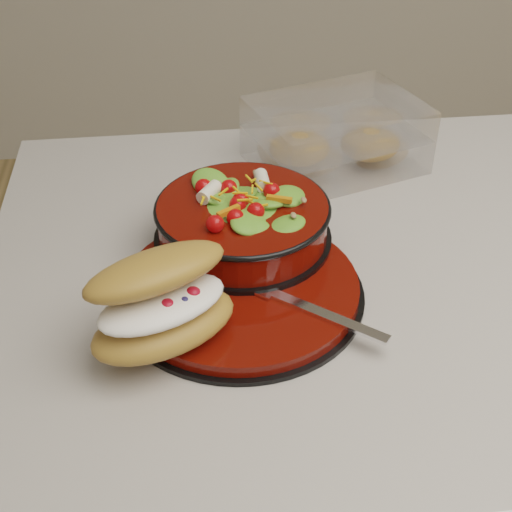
{
  "coord_description": "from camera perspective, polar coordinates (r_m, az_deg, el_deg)",
  "views": [
    {
      "loc": [
        -0.37,
        -0.67,
        1.42
      ],
      "look_at": [
        -0.3,
        -0.03,
        0.94
      ],
      "focal_mm": 50.0,
      "sensor_mm": 36.0,
      "label": 1
    }
  ],
  "objects": [
    {
      "name": "fork",
      "position": [
        0.77,
        4.0,
        -4.07
      ],
      "size": [
        0.15,
        0.13,
        0.0
      ],
      "rotation": [
        0.0,
        0.0,
        0.88
      ],
      "color": "silver",
      "rests_on": "dinner_plate"
    },
    {
      "name": "island_counter",
      "position": [
        1.23,
        14.32,
        -16.61
      ],
      "size": [
        1.24,
        0.74,
        0.9
      ],
      "color": "beige",
      "rests_on": "ground"
    },
    {
      "name": "croissant",
      "position": [
        0.71,
        -7.51,
        -3.69
      ],
      "size": [
        0.18,
        0.16,
        0.09
      ],
      "rotation": [
        0.0,
        0.0,
        0.45
      ],
      "color": "#A27031",
      "rests_on": "dinner_plate"
    },
    {
      "name": "salad_bowl",
      "position": [
        0.85,
        -1.08,
        3.25
      ],
      "size": [
        0.22,
        0.22,
        0.09
      ],
      "rotation": [
        0.0,
        0.0,
        -0.25
      ],
      "color": "black",
      "rests_on": "dinner_plate"
    },
    {
      "name": "dinner_plate",
      "position": [
        0.81,
        -1.18,
        -2.66
      ],
      "size": [
        0.28,
        0.28,
        0.02
      ],
      "rotation": [
        0.0,
        0.0,
        -0.4
      ],
      "color": "black",
      "rests_on": "island_counter"
    },
    {
      "name": "pastry_box",
      "position": [
        1.05,
        6.39,
        9.47
      ],
      "size": [
        0.27,
        0.23,
        0.09
      ],
      "rotation": [
        0.0,
        0.0,
        0.31
      ],
      "color": "white",
      "rests_on": "island_counter"
    }
  ]
}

